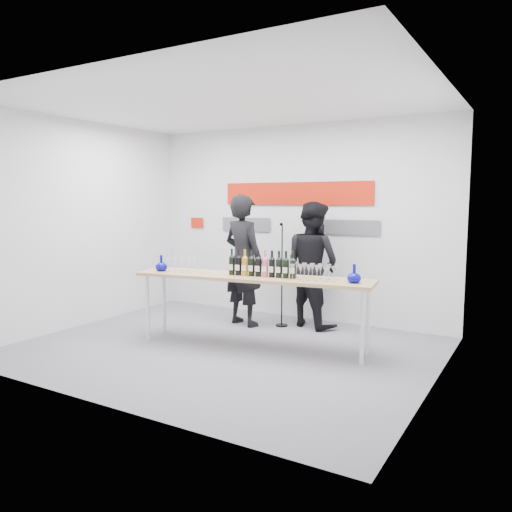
{
  "coord_description": "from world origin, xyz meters",
  "views": [
    {
      "loc": [
        3.4,
        -5.05,
        1.86
      ],
      "look_at": [
        0.25,
        0.34,
        1.15
      ],
      "focal_mm": 35.0,
      "sensor_mm": 36.0,
      "label": 1
    }
  ],
  "objects_px": {
    "presenter_right": "(312,264)",
    "mic_stand": "(282,295)",
    "presenter_left": "(243,260)",
    "tasting_table": "(252,281)"
  },
  "relations": [
    {
      "from": "presenter_right",
      "to": "mic_stand",
      "type": "bearing_deg",
      "value": 54.07
    },
    {
      "from": "presenter_left",
      "to": "presenter_right",
      "type": "bearing_deg",
      "value": -140.2
    },
    {
      "from": "tasting_table",
      "to": "presenter_left",
      "type": "xyz_separation_m",
      "value": [
        -0.69,
        0.92,
        0.12
      ]
    },
    {
      "from": "presenter_right",
      "to": "mic_stand",
      "type": "height_order",
      "value": "presenter_right"
    },
    {
      "from": "presenter_right",
      "to": "mic_stand",
      "type": "relative_size",
      "value": 1.2
    },
    {
      "from": "presenter_left",
      "to": "presenter_right",
      "type": "distance_m",
      "value": 1.02
    },
    {
      "from": "mic_stand",
      "to": "presenter_right",
      "type": "bearing_deg",
      "value": 17.88
    },
    {
      "from": "tasting_table",
      "to": "presenter_right",
      "type": "relative_size",
      "value": 1.69
    },
    {
      "from": "tasting_table",
      "to": "mic_stand",
      "type": "distance_m",
      "value": 1.19
    },
    {
      "from": "presenter_left",
      "to": "presenter_right",
      "type": "xyz_separation_m",
      "value": [
        0.91,
        0.45,
        -0.05
      ]
    }
  ]
}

